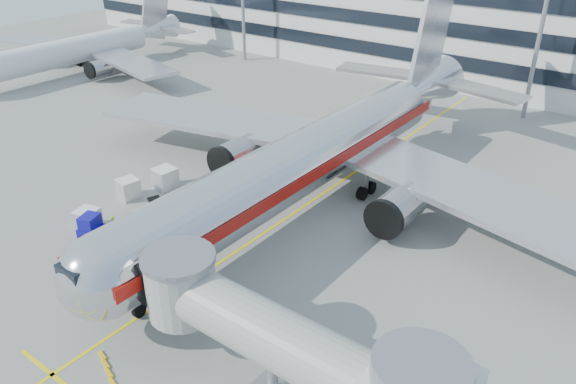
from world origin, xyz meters
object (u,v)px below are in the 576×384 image
Objects in this scene: baggage_tug at (96,230)px; cargo_container_right at (165,178)px; belt_loader at (161,220)px; cargo_container_left at (129,189)px; main_jet at (322,150)px; ramp_worker at (114,226)px; cargo_container_front at (88,220)px.

cargo_container_right is (-2.30, 8.90, 0.06)m from baggage_tug.
belt_loader is at bearing -44.78° from cargo_container_right.
baggage_tug is at bearing -75.54° from cargo_container_right.
belt_loader reaches higher than cargo_container_left.
main_jet is 14.12m from belt_loader.
main_jet reaches higher than cargo_container_left.
cargo_container_right is at bearing 135.22° from belt_loader.
main_jet reaches higher than belt_loader.
ramp_worker is at bearing -69.73° from cargo_container_right.
main_jet is at bearing 59.59° from baggage_tug.
belt_loader is 1.37× the size of baggage_tug.
baggage_tug is 1.59× the size of cargo_container_front.
baggage_tug reaches higher than cargo_container_right.
cargo_container_left is at bearing -141.50° from main_jet.
cargo_container_right is 1.17× the size of ramp_worker.
belt_loader reaches higher than cargo_container_front.
belt_loader is 2.18× the size of cargo_container_front.
main_jet is 30.79× the size of ramp_worker.
main_jet is 27.00× the size of cargo_container_left.
main_jet is at bearing 58.97° from belt_loader.
cargo_container_front is at bearing -138.24° from belt_loader.
cargo_container_front is 2.43m from ramp_worker.
main_jet is 26.26× the size of cargo_container_right.
cargo_container_front is (-4.15, -3.71, 0.29)m from belt_loader.
cargo_container_left is 0.98× the size of cargo_container_front.
cargo_container_right reaches higher than cargo_container_front.
belt_loader is at bearing 41.76° from cargo_container_front.
baggage_tug is 6.73m from cargo_container_left.
cargo_container_left is 5.45m from cargo_container_front.
main_jet is at bearing 31.20° from cargo_container_right.
cargo_container_left is (-3.43, 5.79, -0.02)m from baggage_tug.
main_jet reaches higher than baggage_tug.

